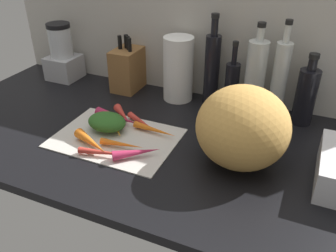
{
  "coord_description": "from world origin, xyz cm",
  "views": [
    {
      "loc": [
        44.37,
        -92.13,
        64.31
      ],
      "look_at": [
        6.84,
        -6.42,
        8.85
      ],
      "focal_mm": 37.8,
      "sensor_mm": 36.0,
      "label": 1
    }
  ],
  "objects_px": {
    "cutting_board": "(116,137)",
    "winter_squash": "(243,128)",
    "carrot_1": "(116,128)",
    "carrot_5": "(155,130)",
    "carrot_6": "(117,117)",
    "paper_towel_roll": "(178,69)",
    "bottle_3": "(279,80)",
    "bottle_4": "(306,96)",
    "carrot_3": "(106,153)",
    "carrot_8": "(137,153)",
    "bottle_1": "(232,85)",
    "bottle_0": "(212,68)",
    "carrot_4": "(123,114)",
    "bottle_2": "(255,78)",
    "carrot_7": "(91,142)",
    "carrot_2": "(142,122)",
    "blender_appliance": "(63,55)",
    "carrot_0": "(122,144)",
    "knife_block": "(128,69)"
  },
  "relations": [
    {
      "from": "carrot_3",
      "to": "winter_squash",
      "type": "distance_m",
      "value": 0.42
    },
    {
      "from": "cutting_board",
      "to": "carrot_7",
      "type": "bearing_deg",
      "value": -115.19
    },
    {
      "from": "carrot_8",
      "to": "paper_towel_roll",
      "type": "bearing_deg",
      "value": 95.92
    },
    {
      "from": "carrot_1",
      "to": "blender_appliance",
      "type": "xyz_separation_m",
      "value": [
        -0.47,
        0.33,
        0.09
      ]
    },
    {
      "from": "knife_block",
      "to": "carrot_5",
      "type": "bearing_deg",
      "value": -48.5
    },
    {
      "from": "carrot_0",
      "to": "carrot_4",
      "type": "height_order",
      "value": "carrot_4"
    },
    {
      "from": "carrot_3",
      "to": "bottle_3",
      "type": "xyz_separation_m",
      "value": [
        0.43,
        0.47,
        0.13
      ]
    },
    {
      "from": "carrot_1",
      "to": "carrot_5",
      "type": "distance_m",
      "value": 0.13
    },
    {
      "from": "carrot_3",
      "to": "carrot_8",
      "type": "height_order",
      "value": "carrot_8"
    },
    {
      "from": "blender_appliance",
      "to": "bottle_2",
      "type": "distance_m",
      "value": 0.86
    },
    {
      "from": "bottle_1",
      "to": "bottle_0",
      "type": "bearing_deg",
      "value": 168.48
    },
    {
      "from": "cutting_board",
      "to": "winter_squash",
      "type": "relative_size",
      "value": 1.49
    },
    {
      "from": "carrot_8",
      "to": "blender_appliance",
      "type": "xyz_separation_m",
      "value": [
        -0.6,
        0.43,
        0.08
      ]
    },
    {
      "from": "carrot_3",
      "to": "carrot_0",
      "type": "bearing_deg",
      "value": 70.12
    },
    {
      "from": "bottle_1",
      "to": "bottle_4",
      "type": "relative_size",
      "value": 1.03
    },
    {
      "from": "carrot_4",
      "to": "blender_appliance",
      "type": "xyz_separation_m",
      "value": [
        -0.44,
        0.24,
        0.08
      ]
    },
    {
      "from": "carrot_4",
      "to": "bottle_3",
      "type": "distance_m",
      "value": 0.57
    },
    {
      "from": "carrot_7",
      "to": "bottle_4",
      "type": "xyz_separation_m",
      "value": [
        0.6,
        0.45,
        0.08
      ]
    },
    {
      "from": "carrot_2",
      "to": "carrot_1",
      "type": "bearing_deg",
      "value": -132.85
    },
    {
      "from": "carrot_7",
      "to": "bottle_2",
      "type": "height_order",
      "value": "bottle_2"
    },
    {
      "from": "carrot_6",
      "to": "bottle_0",
      "type": "xyz_separation_m",
      "value": [
        0.25,
        0.3,
        0.12
      ]
    },
    {
      "from": "carrot_2",
      "to": "blender_appliance",
      "type": "height_order",
      "value": "blender_appliance"
    },
    {
      "from": "cutting_board",
      "to": "bottle_2",
      "type": "bearing_deg",
      "value": 43.47
    },
    {
      "from": "carrot_0",
      "to": "paper_towel_roll",
      "type": "xyz_separation_m",
      "value": [
        0.02,
        0.42,
        0.11
      ]
    },
    {
      "from": "bottle_2",
      "to": "carrot_3",
      "type": "bearing_deg",
      "value": -126.72
    },
    {
      "from": "knife_block",
      "to": "bottle_2",
      "type": "bearing_deg",
      "value": -2.21
    },
    {
      "from": "carrot_7",
      "to": "bottle_2",
      "type": "xyz_separation_m",
      "value": [
        0.41,
        0.44,
        0.12
      ]
    },
    {
      "from": "bottle_2",
      "to": "paper_towel_roll",
      "type": "bearing_deg",
      "value": 177.65
    },
    {
      "from": "bottle_2",
      "to": "bottle_4",
      "type": "distance_m",
      "value": 0.19
    },
    {
      "from": "paper_towel_roll",
      "to": "bottle_0",
      "type": "relative_size",
      "value": 0.73
    },
    {
      "from": "carrot_2",
      "to": "paper_towel_roll",
      "type": "bearing_deg",
      "value": 84.24
    },
    {
      "from": "carrot_5",
      "to": "bottle_3",
      "type": "distance_m",
      "value": 0.47
    },
    {
      "from": "carrot_3",
      "to": "bottle_0",
      "type": "height_order",
      "value": "bottle_0"
    },
    {
      "from": "bottle_3",
      "to": "bottle_4",
      "type": "xyz_separation_m",
      "value": [
        0.1,
        -0.0,
        -0.04
      ]
    },
    {
      "from": "carrot_6",
      "to": "winter_squash",
      "type": "xyz_separation_m",
      "value": [
        0.46,
        -0.05,
        0.1
      ]
    },
    {
      "from": "carrot_6",
      "to": "carrot_7",
      "type": "height_order",
      "value": "carrot_6"
    },
    {
      "from": "carrot_3",
      "to": "cutting_board",
      "type": "bearing_deg",
      "value": 105.18
    },
    {
      "from": "carrot_0",
      "to": "carrot_5",
      "type": "relative_size",
      "value": 0.89
    },
    {
      "from": "cutting_board",
      "to": "paper_towel_roll",
      "type": "distance_m",
      "value": 0.4
    },
    {
      "from": "cutting_board",
      "to": "carrot_4",
      "type": "relative_size",
      "value": 3.44
    },
    {
      "from": "carrot_8",
      "to": "winter_squash",
      "type": "height_order",
      "value": "winter_squash"
    },
    {
      "from": "paper_towel_roll",
      "to": "carrot_7",
      "type": "bearing_deg",
      "value": -104.09
    },
    {
      "from": "carrot_6",
      "to": "paper_towel_roll",
      "type": "height_order",
      "value": "paper_towel_roll"
    },
    {
      "from": "cutting_board",
      "to": "carrot_1",
      "type": "relative_size",
      "value": 3.4
    },
    {
      "from": "carrot_0",
      "to": "carrot_7",
      "type": "relative_size",
      "value": 0.94
    },
    {
      "from": "carrot_6",
      "to": "bottle_0",
      "type": "relative_size",
      "value": 0.5
    },
    {
      "from": "paper_towel_roll",
      "to": "bottle_1",
      "type": "bearing_deg",
      "value": 0.12
    },
    {
      "from": "blender_appliance",
      "to": "bottle_0",
      "type": "bearing_deg",
      "value": 2.28
    },
    {
      "from": "carrot_5",
      "to": "bottle_2",
      "type": "xyz_separation_m",
      "value": [
        0.27,
        0.28,
        0.13
      ]
    },
    {
      "from": "carrot_5",
      "to": "bottle_2",
      "type": "distance_m",
      "value": 0.41
    }
  ]
}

